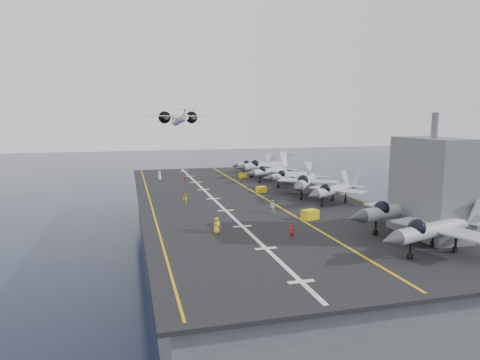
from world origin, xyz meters
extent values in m
plane|color=#142135|center=(0.00, 0.00, 0.00)|extent=(500.00, 500.00, 0.00)
cube|color=#56595E|center=(0.00, 0.00, 5.00)|extent=(36.00, 90.00, 10.00)
cube|color=black|center=(0.00, 0.00, 10.20)|extent=(38.00, 92.00, 0.40)
cube|color=gold|center=(3.00, 0.00, 10.42)|extent=(0.35, 90.00, 0.02)
cube|color=silver|center=(-6.00, 0.00, 10.42)|extent=(0.50, 90.00, 0.02)
cube|color=gold|center=(-17.00, 0.00, 10.42)|extent=(0.25, 90.00, 0.02)
cube|color=gold|center=(18.50, 0.00, 10.42)|extent=(0.25, 90.00, 0.02)
imported|color=yellow|center=(-9.97, -22.42, 11.43)|extent=(1.45, 1.22, 2.06)
imported|color=yellow|center=(-11.48, -3.59, 11.31)|extent=(1.06, 1.28, 1.83)
imported|color=#BC392A|center=(-8.18, 20.82, 11.24)|extent=(1.21, 1.11, 1.67)
imported|color=silver|center=(-13.47, 26.05, 11.43)|extent=(1.46, 1.46, 2.07)
imported|color=#B21919|center=(-1.71, -26.95, 11.27)|extent=(1.26, 1.15, 1.74)
imported|color=silver|center=(0.69, -12.93, 11.38)|extent=(1.31, 1.41, 1.96)
camera|label=1|loc=(-20.46, -73.56, 24.90)|focal=32.00mm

